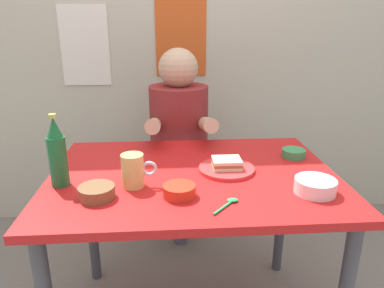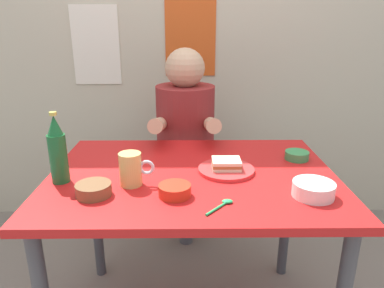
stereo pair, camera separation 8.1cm
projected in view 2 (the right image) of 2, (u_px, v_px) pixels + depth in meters
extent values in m
cube|color=#BCB299|center=(190.00, 21.00, 2.20)|extent=(4.40, 0.08, 2.60)
cube|color=#CC4C19|center=(191.00, 25.00, 2.17)|extent=(0.31, 0.01, 0.61)
cube|color=silver|center=(96.00, 45.00, 2.20)|extent=(0.29, 0.01, 0.47)
cube|color=red|center=(192.00, 176.00, 1.39)|extent=(1.10, 0.80, 0.03)
cylinder|color=#3F3F44|center=(96.00, 215.00, 1.83)|extent=(0.05, 0.05, 0.71)
cylinder|color=#3F3F44|center=(286.00, 214.00, 1.84)|extent=(0.05, 0.05, 0.71)
cylinder|color=#4C4C51|center=(186.00, 212.00, 2.16)|extent=(0.08, 0.08, 0.41)
cylinder|color=#2D2D33|center=(186.00, 178.00, 2.09)|extent=(0.34, 0.34, 0.04)
cylinder|color=maroon|center=(185.00, 132.00, 2.00)|extent=(0.32, 0.32, 0.52)
sphere|color=tan|center=(185.00, 68.00, 1.88)|extent=(0.21, 0.21, 0.21)
cylinder|color=tan|center=(158.00, 125.00, 1.72)|extent=(0.07, 0.31, 0.14)
cylinder|color=tan|center=(212.00, 125.00, 1.72)|extent=(0.07, 0.31, 0.14)
cylinder|color=red|center=(226.00, 170.00, 1.40)|extent=(0.22, 0.22, 0.01)
cube|color=beige|center=(226.00, 167.00, 1.39)|extent=(0.11, 0.09, 0.01)
cube|color=#9E592D|center=(226.00, 164.00, 1.39)|extent=(0.11, 0.09, 0.01)
cube|color=beige|center=(226.00, 161.00, 1.39)|extent=(0.11, 0.09, 0.01)
cylinder|color=#D1BC66|center=(130.00, 169.00, 1.27)|extent=(0.08, 0.08, 0.12)
torus|color=silver|center=(147.00, 168.00, 1.27)|extent=(0.06, 0.01, 0.06)
cylinder|color=#19602D|center=(59.00, 159.00, 1.28)|extent=(0.06, 0.06, 0.18)
cone|color=#19602D|center=(54.00, 125.00, 1.24)|extent=(0.05, 0.05, 0.07)
cylinder|color=#BFB74C|center=(53.00, 114.00, 1.23)|extent=(0.03, 0.03, 0.01)
cylinder|color=#388C4C|center=(297.00, 155.00, 1.52)|extent=(0.10, 0.10, 0.03)
cylinder|color=#5B643A|center=(297.00, 154.00, 1.52)|extent=(0.08, 0.08, 0.02)
cylinder|color=silver|center=(313.00, 189.00, 1.19)|extent=(0.14, 0.14, 0.05)
cylinder|color=tan|center=(314.00, 186.00, 1.19)|extent=(0.11, 0.11, 0.02)
cylinder|color=red|center=(175.00, 190.00, 1.20)|extent=(0.11, 0.11, 0.04)
cylinder|color=#A33521|center=(175.00, 188.00, 1.19)|extent=(0.09, 0.09, 0.02)
cylinder|color=brown|center=(94.00, 190.00, 1.20)|extent=(0.12, 0.12, 0.04)
cylinder|color=brown|center=(93.00, 187.00, 1.20)|extent=(0.10, 0.10, 0.02)
cylinder|color=#26A559|center=(217.00, 208.00, 1.11)|extent=(0.08, 0.09, 0.01)
ellipsoid|color=#26A559|center=(227.00, 201.00, 1.15)|extent=(0.04, 0.02, 0.01)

